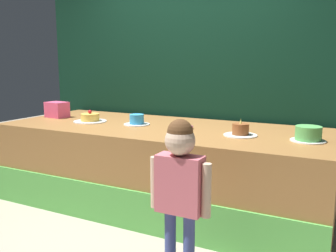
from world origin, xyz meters
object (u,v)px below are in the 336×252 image
object	(u,v)px
cake_far_left	(90,118)
cake_center_right	(240,131)
cake_far_right	(308,134)
pink_box	(57,110)
child_figure	(180,179)
cake_center_left	(137,120)
donut	(187,127)

from	to	relation	value
cake_far_left	cake_center_right	size ratio (longest dim) A/B	1.22
cake_center_right	cake_far_right	bearing A→B (deg)	2.19
pink_box	cake_far_left	xyz separation A→B (m)	(0.55, -0.09, -0.05)
child_figure	cake_center_left	distance (m)	1.51
child_figure	donut	bearing A→B (deg)	111.76
child_figure	cake_center_left	size ratio (longest dim) A/B	4.11
cake_far_left	cake_center_left	world-z (taller)	cake_far_left
child_figure	cake_far_right	xyz separation A→B (m)	(0.65, 1.05, 0.16)
donut	cake_center_right	size ratio (longest dim) A/B	0.42
donut	cake_far_left	size ratio (longest dim) A/B	0.34
cake_far_left	cake_center_right	world-z (taller)	cake_center_right
cake_center_right	donut	bearing A→B (deg)	169.71
child_figure	cake_far_left	xyz separation A→B (m)	(-1.55, 1.05, 0.14)
donut	cake_far_right	bearing A→B (deg)	-4.10
pink_box	cake_far_left	bearing A→B (deg)	-9.35
child_figure	cake_center_left	bearing A→B (deg)	132.05
cake_far_left	cake_center_right	xyz separation A→B (m)	(1.65, -0.02, 0.01)
cake_center_right	cake_far_right	distance (m)	0.55
cake_center_left	cake_far_right	xyz separation A→B (m)	(1.65, -0.06, 0.01)
donut	cake_far_right	world-z (taller)	cake_far_right
child_figure	cake_far_left	bearing A→B (deg)	145.87
child_figure	donut	xyz separation A→B (m)	(-0.45, 1.13, 0.12)
pink_box	donut	xyz separation A→B (m)	(1.65, -0.01, -0.07)
cake_center_right	cake_center_left	bearing A→B (deg)	175.92
donut	cake_center_right	xyz separation A→B (m)	(0.55, -0.10, 0.03)
pink_box	cake_center_left	bearing A→B (deg)	-1.66
cake_center_left	pink_box	bearing A→B (deg)	178.34
cake_center_left	cake_far_right	bearing A→B (deg)	-1.99
donut	cake_center_left	size ratio (longest dim) A/B	0.46
cake_far_left	child_figure	bearing A→B (deg)	-34.13
donut	cake_far_left	world-z (taller)	cake_far_left
pink_box	cake_center_right	distance (m)	2.21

